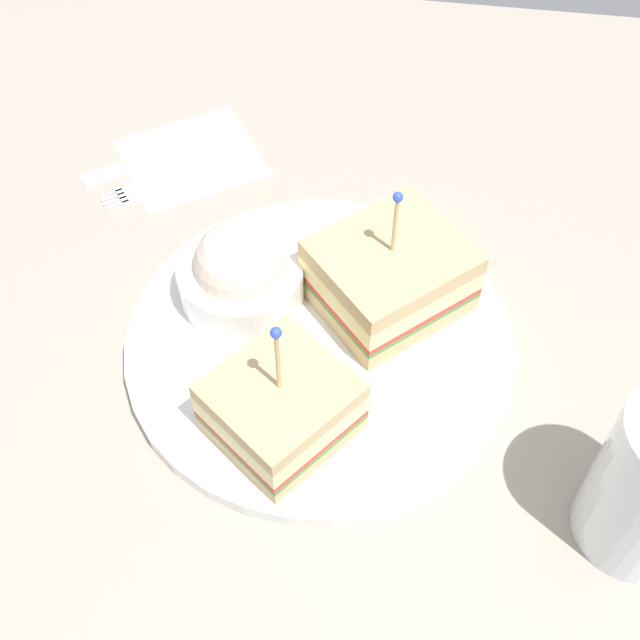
# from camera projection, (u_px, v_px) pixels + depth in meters

# --- Properties ---
(ground_plane) EXTENTS (0.90, 0.90, 0.02)m
(ground_plane) POSITION_uv_depth(u_px,v_px,m) (320.00, 355.00, 0.61)
(ground_plane) COLOR #9E9384
(plate) EXTENTS (0.27, 0.27, 0.01)m
(plate) POSITION_uv_depth(u_px,v_px,m) (320.00, 342.00, 0.60)
(plate) COLOR white
(plate) RESTS_ON ground_plane
(sandwich_half_front) EXTENTS (0.13, 0.13, 0.11)m
(sandwich_half_front) POSITION_uv_depth(u_px,v_px,m) (390.00, 276.00, 0.59)
(sandwich_half_front) COLOR tan
(sandwich_half_front) RESTS_ON plate
(sandwich_half_back) EXTENTS (0.11, 0.11, 0.11)m
(sandwich_half_back) POSITION_uv_depth(u_px,v_px,m) (281.00, 407.00, 0.53)
(sandwich_half_back) COLOR tan
(sandwich_half_back) RESTS_ON plate
(coleslaw_bowl) EXTENTS (0.09, 0.09, 0.07)m
(coleslaw_bowl) POSITION_uv_depth(u_px,v_px,m) (240.00, 272.00, 0.60)
(coleslaw_bowl) COLOR white
(coleslaw_bowl) RESTS_ON plate
(napkin) EXTENTS (0.14, 0.15, 0.00)m
(napkin) POSITION_uv_depth(u_px,v_px,m) (191.00, 157.00, 0.73)
(napkin) COLOR white
(napkin) RESTS_ON ground_plane
(fork) EXTENTS (0.08, 0.10, 0.00)m
(fork) POSITION_uv_depth(u_px,v_px,m) (156.00, 183.00, 0.70)
(fork) COLOR silver
(fork) RESTS_ON ground_plane
(knife) EXTENTS (0.09, 0.11, 0.00)m
(knife) POSITION_uv_depth(u_px,v_px,m) (145.00, 159.00, 0.72)
(knife) COLOR silver
(knife) RESTS_ON ground_plane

